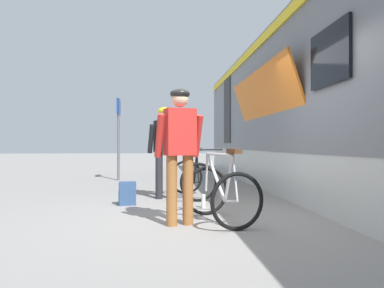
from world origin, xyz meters
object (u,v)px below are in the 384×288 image
object	(u,v)px
cyclist_near_in_red	(180,143)
bicycle_far_black	(192,177)
water_bottle_by_the_backpack	(121,197)
bicycle_near_silver	(220,192)
cyclist_far_in_dark	(165,144)
platform_sign_post	(118,125)
backpack_on_platform	(127,193)
water_bottle_near_the_bikes	(203,201)

from	to	relation	value
cyclist_near_in_red	bicycle_far_black	distance (m)	2.49
cyclist_near_in_red	water_bottle_by_the_backpack	xyz separation A→B (m)	(-0.94, 1.78, -0.94)
bicycle_near_silver	cyclist_far_in_dark	bearing A→B (deg)	107.96
cyclist_far_in_dark	platform_sign_post	size ratio (longest dim) A/B	0.73
bicycle_near_silver	backpack_on_platform	size ratio (longest dim) A/B	3.03
water_bottle_near_the_bikes	platform_sign_post	world-z (taller)	platform_sign_post
bicycle_near_silver	cyclist_near_in_red	bearing A→B (deg)	-167.15
water_bottle_near_the_bikes	water_bottle_by_the_backpack	world-z (taller)	water_bottle_by_the_backpack
cyclist_near_in_red	water_bottle_near_the_bikes	world-z (taller)	cyclist_near_in_red
bicycle_near_silver	backpack_on_platform	world-z (taller)	bicycle_near_silver
bicycle_near_silver	bicycle_far_black	distance (m)	2.26
bicycle_near_silver	water_bottle_by_the_backpack	xyz separation A→B (m)	(-1.49, 1.66, -0.29)
bicycle_far_black	backpack_on_platform	size ratio (longest dim) A/B	2.91
cyclist_near_in_red	bicycle_far_black	size ratio (longest dim) A/B	1.51
backpack_on_platform	platform_sign_post	xyz separation A→B (m)	(-0.64, 4.38, 1.42)
cyclist_far_in_dark	backpack_on_platform	bearing A→B (deg)	-132.17
water_bottle_by_the_backpack	cyclist_far_in_dark	bearing A→B (deg)	34.84
bicycle_near_silver	water_bottle_by_the_backpack	size ratio (longest dim) A/B	5.34
water_bottle_by_the_backpack	cyclist_near_in_red	bearing A→B (deg)	-62.13
water_bottle_by_the_backpack	bicycle_near_silver	bearing A→B (deg)	-48.01
cyclist_near_in_red	bicycle_near_silver	distance (m)	0.86
cyclist_near_in_red	cyclist_far_in_dark	bearing A→B (deg)	94.03
bicycle_far_black	water_bottle_by_the_backpack	distance (m)	1.47
cyclist_near_in_red	bicycle_near_silver	size ratio (longest dim) A/B	1.45
cyclist_near_in_red	bicycle_far_black	xyz separation A→B (m)	(0.38, 2.38, -0.65)
water_bottle_near_the_bikes	cyclist_far_in_dark	bearing A→B (deg)	119.29
bicycle_near_silver	bicycle_far_black	size ratio (longest dim) A/B	1.04
cyclist_far_in_dark	platform_sign_post	xyz separation A→B (m)	(-1.29, 3.67, 0.57)
water_bottle_near_the_bikes	water_bottle_by_the_backpack	bearing A→B (deg)	158.04
cyclist_near_in_red	water_bottle_near_the_bikes	size ratio (longest dim) A/B	7.86
cyclist_far_in_dark	bicycle_near_silver	world-z (taller)	cyclist_far_in_dark
platform_sign_post	bicycle_far_black	bearing A→B (deg)	-63.18
water_bottle_near_the_bikes	platform_sign_post	xyz separation A→B (m)	(-1.91, 4.77, 1.51)
bicycle_near_silver	platform_sign_post	size ratio (longest dim) A/B	0.51
cyclist_near_in_red	water_bottle_by_the_backpack	distance (m)	2.23
water_bottle_near_the_bikes	platform_sign_post	distance (m)	5.36
bicycle_far_black	backpack_on_platform	xyz separation A→B (m)	(-1.19, -0.76, -0.20)
cyclist_near_in_red	platform_sign_post	xyz separation A→B (m)	(-1.45, 5.99, 0.57)
water_bottle_near_the_bikes	bicycle_far_black	bearing A→B (deg)	94.02
cyclist_far_in_dark	water_bottle_by_the_backpack	size ratio (longest dim) A/B	7.77
cyclist_near_in_red	backpack_on_platform	bearing A→B (deg)	116.61
cyclist_far_in_dark	water_bottle_by_the_backpack	xyz separation A→B (m)	(-0.78, -0.54, -0.94)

